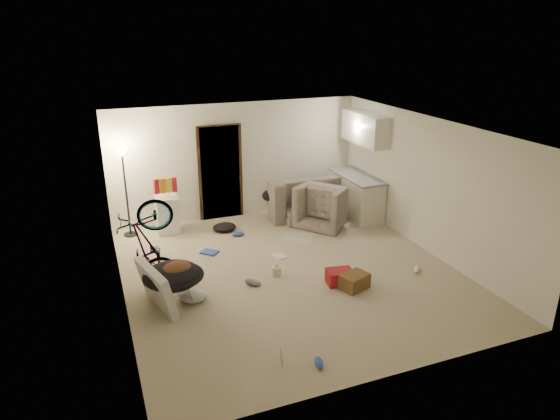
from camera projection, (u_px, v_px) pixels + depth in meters
name	position (u px, v px, depth m)	size (l,w,h in m)	color
floor	(289.00, 272.00, 8.67)	(5.50, 6.00, 0.02)	#C3B496
ceiling	(290.00, 128.00, 7.79)	(5.50, 6.00, 0.02)	white
wall_back	(237.00, 160.00, 10.86)	(5.50, 0.02, 2.50)	white
wall_front	(391.00, 287.00, 5.60)	(5.50, 0.02, 2.50)	white
wall_left	(115.00, 227.00, 7.29)	(0.02, 6.00, 2.50)	white
wall_right	(428.00, 185.00, 9.17)	(0.02, 6.00, 2.50)	white
doorway	(220.00, 173.00, 10.77)	(0.85, 0.10, 2.04)	black
door_trim	(220.00, 173.00, 10.74)	(0.97, 0.04, 2.10)	#352412
floor_lamp	(124.00, 173.00, 9.70)	(0.28, 0.28, 1.81)	black
kitchen_counter	(356.00, 196.00, 11.09)	(0.60, 1.50, 0.88)	silver
counter_top	(357.00, 176.00, 10.93)	(0.64, 1.54, 0.04)	gray
kitchen_uppers	(365.00, 128.00, 10.60)	(0.38, 1.40, 0.65)	silver
sofa	(314.00, 199.00, 11.24)	(2.26, 0.89, 0.66)	#353C35
armchair	(327.00, 208.00, 10.67)	(1.02, 0.89, 0.66)	#353C35
bicycle	(150.00, 266.00, 7.93)	(0.56, 1.60, 0.84)	black
book_asset	(283.00, 366.00, 6.24)	(0.15, 0.20, 0.02)	maroon
mini_fridge	(167.00, 214.00, 10.19)	(0.45, 0.45, 0.76)	white
snack_box_0	(156.00, 186.00, 9.92)	(0.10, 0.07, 0.30)	maroon
snack_box_1	(162.00, 186.00, 9.96)	(0.10, 0.07, 0.30)	#B56416
snack_box_2	(168.00, 185.00, 10.00)	(0.10, 0.07, 0.30)	yellow
snack_box_3	(174.00, 184.00, 10.04)	(0.10, 0.07, 0.30)	maroon
saucer_chair	(174.00, 281.00, 7.53)	(0.92, 0.92, 0.66)	silver
hoodie	(176.00, 269.00, 7.45)	(0.48, 0.40, 0.22)	#57331E
sofa_drape	(275.00, 195.00, 10.84)	(0.56, 0.46, 0.28)	black
tv_box	(156.00, 288.00, 7.44)	(0.12, 1.03, 0.68)	silver
drink_case_a	(354.00, 281.00, 8.06)	(0.44, 0.32, 0.25)	brown
drink_case_b	(340.00, 277.00, 8.21)	(0.42, 0.31, 0.24)	maroon
juicer	(276.00, 270.00, 8.49)	(0.16, 0.16, 0.22)	beige
newspaper	(297.00, 237.00, 10.05)	(0.46, 0.61, 0.01)	beige
book_blue	(210.00, 252.00, 9.35)	(0.23, 0.31, 0.03)	#2E4EA8
book_white	(279.00, 256.00, 9.19)	(0.20, 0.26, 0.02)	silver
shoe_0	(238.00, 234.00, 10.08)	(0.26, 0.11, 0.10)	#2E4EA8
shoe_1	(274.00, 219.00, 10.87)	(0.25, 0.10, 0.09)	slate
shoe_2	(319.00, 363.00, 6.24)	(0.25, 0.10, 0.09)	#2E4EA8
shoe_3	(253.00, 282.00, 8.18)	(0.30, 0.12, 0.11)	slate
shoe_4	(417.00, 269.00, 8.64)	(0.27, 0.11, 0.10)	white
clothes_lump_b	(224.00, 227.00, 10.36)	(0.49, 0.42, 0.15)	black
clothes_lump_c	(193.00, 296.00, 7.74)	(0.46, 0.39, 0.14)	silver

